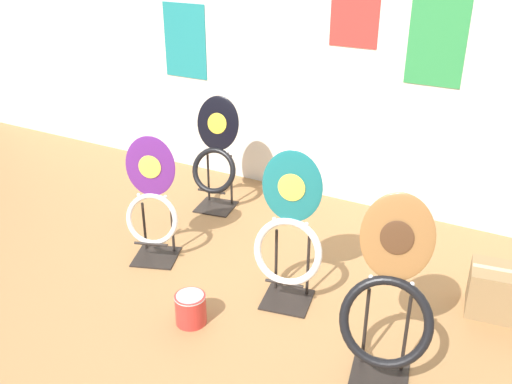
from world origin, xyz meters
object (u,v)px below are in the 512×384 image
(toilet_seat_display_jazz_black, at_px, (216,157))
(paint_can, at_px, (191,308))
(toilet_seat_display_teal_sax, at_px, (289,238))
(toilet_seat_display_woodgrain, at_px, (388,303))
(toilet_seat_display_purple_note, at_px, (152,207))
(storage_box, at_px, (509,293))

(toilet_seat_display_jazz_black, height_order, paint_can, toilet_seat_display_jazz_black)
(toilet_seat_display_teal_sax, bearing_deg, toilet_seat_display_woodgrain, -26.60)
(toilet_seat_display_purple_note, xyz_separation_m, storage_box, (2.14, 0.48, -0.24))
(toilet_seat_display_woodgrain, distance_m, toilet_seat_display_purple_note, 1.70)
(toilet_seat_display_woodgrain, distance_m, paint_can, 1.12)
(toilet_seat_display_teal_sax, distance_m, toilet_seat_display_purple_note, 0.98)
(toilet_seat_display_jazz_black, xyz_separation_m, paint_can, (0.64, -1.29, -0.33))
(toilet_seat_display_teal_sax, relative_size, toilet_seat_display_woodgrain, 1.00)
(toilet_seat_display_teal_sax, distance_m, toilet_seat_display_jazz_black, 1.34)
(storage_box, bearing_deg, toilet_seat_display_teal_sax, -157.06)
(toilet_seat_display_purple_note, bearing_deg, toilet_seat_display_teal_sax, -0.73)
(toilet_seat_display_teal_sax, height_order, paint_can, toilet_seat_display_teal_sax)
(toilet_seat_display_jazz_black, distance_m, storage_box, 2.23)
(toilet_seat_display_woodgrain, xyz_separation_m, toilet_seat_display_purple_note, (-1.66, 0.35, -0.06))
(toilet_seat_display_jazz_black, height_order, toilet_seat_display_purple_note, toilet_seat_display_jazz_black)
(toilet_seat_display_teal_sax, bearing_deg, toilet_seat_display_purple_note, 179.27)
(paint_can, xyz_separation_m, storage_box, (1.54, 0.93, 0.05))
(toilet_seat_display_purple_note, height_order, storage_box, toilet_seat_display_purple_note)
(toilet_seat_display_woodgrain, bearing_deg, toilet_seat_display_jazz_black, 145.07)
(storage_box, bearing_deg, toilet_seat_display_purple_note, -167.43)
(storage_box, bearing_deg, toilet_seat_display_woodgrain, -120.15)
(paint_can, bearing_deg, toilet_seat_display_teal_sax, 48.64)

